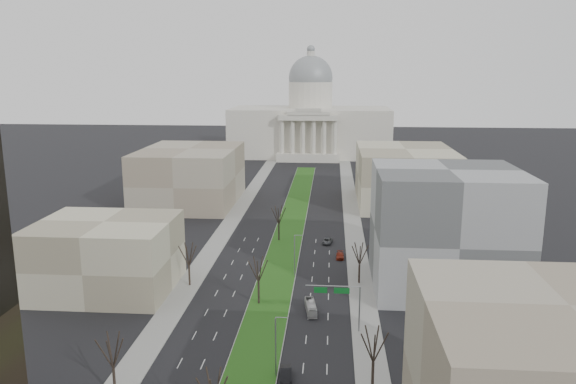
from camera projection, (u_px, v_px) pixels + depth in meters
The scene contains 22 objects.
ground at pixel (287, 241), 143.93m from camera, with size 600.00×600.00×0.00m, color black.
median at pixel (286, 242), 142.93m from camera, with size 8.00×222.03×0.20m.
sidewalk_left at pixel (196, 273), 120.90m from camera, with size 5.00×330.00×0.15m, color gray.
sidewalk_right at pixel (360, 278), 118.23m from camera, with size 5.00×330.00×0.15m, color gray.
capitol at pixel (310, 123), 286.16m from camera, with size 80.00×46.00×55.00m.
building_beige_left at pixel (106, 256), 110.87m from camera, with size 26.00×22.00×14.00m, color gray.
building_grey_right at pixel (445, 229), 111.50m from camera, with size 28.00×26.00×24.00m, color #5A5C5E.
building_far_left at pixel (190, 176), 183.65m from camera, with size 30.00×40.00×18.00m, color gray.
building_far_right at pixel (404, 176), 183.17m from camera, with size 30.00×40.00×18.00m, color gray.
tree_left_mid at pixel (112, 350), 73.63m from camera, with size 5.40×5.40×9.72m.
tree_left_far at pixel (189, 254), 112.62m from camera, with size 5.28×5.28×9.50m.
tree_right_mid at pixel (374, 344), 74.86m from camera, with size 5.52×5.52×9.94m.
tree_right_far at pixel (360, 253), 113.95m from camera, with size 5.04×5.04×9.07m.
tree_median_b at pixel (258, 269), 103.63m from camera, with size 5.40×5.40×9.72m.
tree_median_c at pixel (279, 214), 142.59m from camera, with size 5.40×5.40×9.72m.
streetlamp_median_b at pixel (276, 345), 79.31m from camera, with size 1.90×0.20×9.16m.
streetlamp_median_c at pixel (295, 255), 118.27m from camera, with size 1.90×0.20×9.16m.
mast_arm_signs at pixel (343, 297), 92.92m from camera, with size 9.12×0.24×8.09m.
car_black at pixel (286, 374), 79.54m from camera, with size 1.57×4.49×1.48m, color black.
car_red at pixel (340, 256), 130.56m from camera, with size 1.78×4.38×1.27m, color maroon.
car_grey_far at pixel (327, 241), 141.57m from camera, with size 2.11×4.58×1.27m, color #46494D.
box_van at pixel (311, 307), 101.39m from camera, with size 1.61×6.90×1.92m, color silver.
Camera 1 is at (11.15, -17.50, 42.94)m, focal length 35.00 mm.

